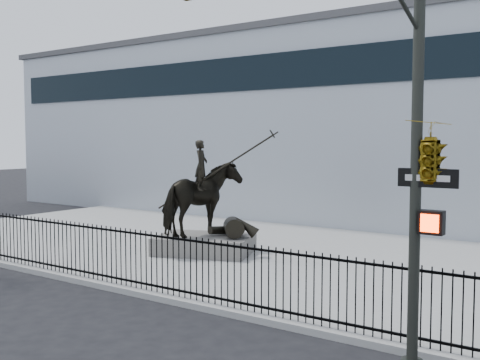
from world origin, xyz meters
The scene contains 7 objects.
ground centered at (0.00, 0.00, 0.00)m, with size 120.00×120.00×0.00m, color black.
plaza centered at (0.00, 7.00, 0.07)m, with size 30.00×12.00×0.15m, color #9A9A97.
building centered at (0.00, 20.00, 4.50)m, with size 44.00×14.00×9.00m, color silver.
picket_fence centered at (0.00, 1.25, 0.90)m, with size 22.10×0.10×1.50m.
statue_plinth centered at (-1.71, 5.73, 0.44)m, with size 3.08×2.12×0.58m, color #5C5954.
equestrian_statue centered at (-1.65, 5.75, 1.94)m, with size 3.74×3.00×3.35m.
traffic_signal_right centered at (6.47, -2.00, 4.85)m, with size 2.17×6.86×7.00m.
Camera 1 is at (9.78, -8.81, 3.89)m, focal length 42.00 mm.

